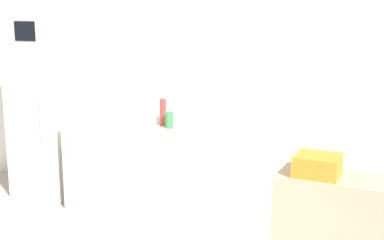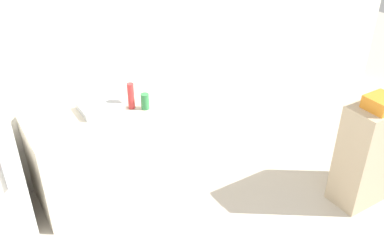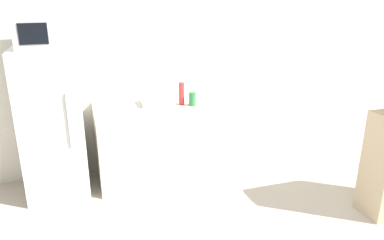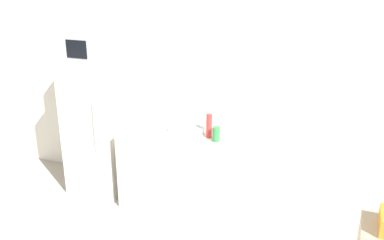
{
  "view_description": "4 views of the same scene",
  "coord_description": "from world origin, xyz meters",
  "px_view_note": "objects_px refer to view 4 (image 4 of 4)",
  "views": [
    {
      "loc": [
        2.26,
        -1.96,
        1.93
      ],
      "look_at": [
        0.57,
        1.76,
        1.05
      ],
      "focal_mm": 50.0,
      "sensor_mm": 36.0,
      "label": 1
    },
    {
      "loc": [
        -1.25,
        -0.95,
        2.8
      ],
      "look_at": [
        0.38,
        1.7,
        0.91
      ],
      "focal_mm": 40.0,
      "sensor_mm": 36.0,
      "label": 2
    },
    {
      "loc": [
        -1.02,
        -1.55,
        2.07
      ],
      "look_at": [
        -0.01,
        1.64,
        0.89
      ],
      "focal_mm": 35.0,
      "sensor_mm": 36.0,
      "label": 3
    },
    {
      "loc": [
        1.36,
        -1.56,
        2.49
      ],
      "look_at": [
        0.01,
        1.91,
        1.15
      ],
      "focal_mm": 40.0,
      "sensor_mm": 36.0,
      "label": 4
    }
  ],
  "objects_px": {
    "bottle_tall": "(209,126)",
    "bottle_short": "(216,134)",
    "refrigerator": "(98,127)",
    "microwave": "(91,46)"
  },
  "relations": [
    {
      "from": "refrigerator",
      "to": "bottle_tall",
      "type": "relative_size",
      "value": 6.27
    },
    {
      "from": "refrigerator",
      "to": "bottle_tall",
      "type": "distance_m",
      "value": 1.38
    },
    {
      "from": "refrigerator",
      "to": "microwave",
      "type": "height_order",
      "value": "microwave"
    },
    {
      "from": "microwave",
      "to": "bottle_tall",
      "type": "bearing_deg",
      "value": -2.19
    },
    {
      "from": "bottle_tall",
      "to": "bottle_short",
      "type": "relative_size",
      "value": 1.65
    },
    {
      "from": "refrigerator",
      "to": "microwave",
      "type": "xyz_separation_m",
      "value": [
        -0.0,
        -0.0,
        0.92
      ]
    },
    {
      "from": "refrigerator",
      "to": "bottle_short",
      "type": "xyz_separation_m",
      "value": [
        1.46,
        -0.13,
        0.17
      ]
    },
    {
      "from": "refrigerator",
      "to": "bottle_short",
      "type": "relative_size",
      "value": 10.32
    },
    {
      "from": "refrigerator",
      "to": "bottle_tall",
      "type": "bearing_deg",
      "value": -2.25
    },
    {
      "from": "refrigerator",
      "to": "bottle_short",
      "type": "distance_m",
      "value": 1.47
    }
  ]
}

